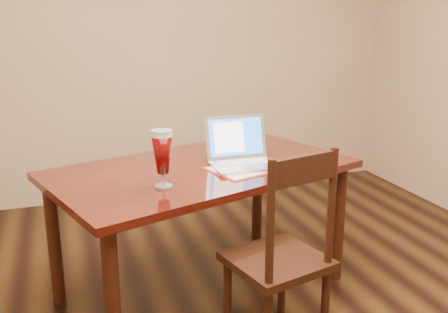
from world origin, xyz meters
name	(u,v)px	position (x,y,z in m)	size (l,w,h in m)	color
dining_table	(203,181)	(-0.08, 0.72, 0.69)	(1.86, 1.40, 1.06)	#481409
dining_chair	(282,257)	(0.13, 0.10, 0.48)	(0.52, 0.51, 1.02)	black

